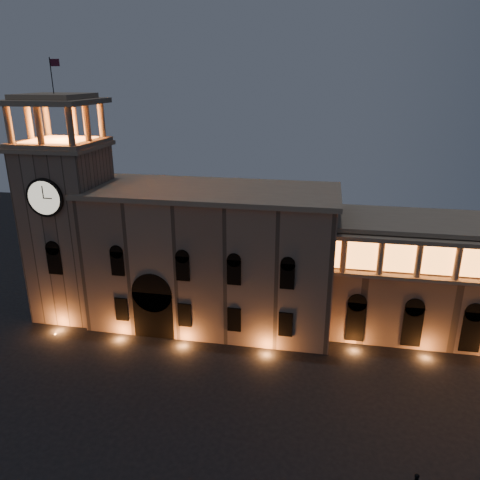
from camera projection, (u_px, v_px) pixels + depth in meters
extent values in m
plane|color=black|center=(177.00, 440.00, 41.28)|extent=(160.00, 160.00, 0.00)
cube|color=#8E725C|center=(212.00, 259.00, 59.18)|extent=(30.00, 12.00, 17.00)
cube|color=#9E886D|center=(211.00, 191.00, 56.24)|extent=(30.80, 12.80, 0.60)
cube|color=black|center=(155.00, 313.00, 57.05)|extent=(5.00, 1.40, 6.00)
cylinder|color=black|center=(154.00, 291.00, 56.05)|extent=(5.00, 1.40, 5.00)
cube|color=orange|center=(155.00, 315.00, 56.93)|extent=(4.20, 0.20, 5.00)
cube|color=#8E725C|center=(72.00, 234.00, 60.61)|extent=(9.00, 9.00, 22.00)
cube|color=#9E886D|center=(61.00, 146.00, 56.86)|extent=(9.80, 9.80, 0.50)
cylinder|color=black|center=(45.00, 198.00, 54.28)|extent=(4.60, 0.35, 4.60)
cylinder|color=beige|center=(44.00, 198.00, 54.15)|extent=(4.00, 0.12, 4.00)
cube|color=#9E886D|center=(60.00, 142.00, 56.69)|extent=(9.40, 9.40, 0.50)
cube|color=orange|center=(60.00, 140.00, 56.59)|extent=(6.80, 6.80, 0.15)
cylinder|color=#9E886D|center=(9.00, 125.00, 53.04)|extent=(0.76, 0.76, 4.20)
cylinder|color=#9E886D|center=(39.00, 126.00, 52.39)|extent=(0.76, 0.76, 4.20)
cylinder|color=#9E886D|center=(70.00, 126.00, 51.73)|extent=(0.76, 0.76, 4.20)
cylinder|color=#9E886D|center=(47.00, 119.00, 60.09)|extent=(0.76, 0.76, 4.20)
cylinder|color=#9E886D|center=(74.00, 120.00, 59.43)|extent=(0.76, 0.76, 4.20)
cylinder|color=#9E886D|center=(102.00, 120.00, 58.78)|extent=(0.76, 0.76, 4.20)
cylinder|color=#9E886D|center=(29.00, 122.00, 56.57)|extent=(0.76, 0.76, 4.20)
cylinder|color=#9E886D|center=(87.00, 123.00, 55.25)|extent=(0.76, 0.76, 4.20)
cube|color=#9E886D|center=(55.00, 102.00, 55.11)|extent=(9.80, 9.80, 0.60)
cube|color=#9E886D|center=(54.00, 96.00, 54.91)|extent=(7.50, 7.50, 0.60)
cylinder|color=black|center=(52.00, 75.00, 54.14)|extent=(0.10, 0.10, 4.00)
plane|color=#4E1629|center=(55.00, 63.00, 53.57)|extent=(1.20, 0.00, 1.20)
cylinder|color=#9E886D|center=(344.00, 255.00, 52.17)|extent=(0.70, 0.70, 4.00)
cylinder|color=#9E886D|center=(381.00, 257.00, 51.48)|extent=(0.70, 0.70, 4.00)
cylinder|color=#9E886D|center=(419.00, 260.00, 50.79)|extent=(0.70, 0.70, 4.00)
cylinder|color=#9E886D|center=(458.00, 262.00, 50.10)|extent=(0.70, 0.70, 4.00)
sphere|color=black|center=(417.00, 476.00, 28.06)|extent=(0.31, 0.31, 0.31)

